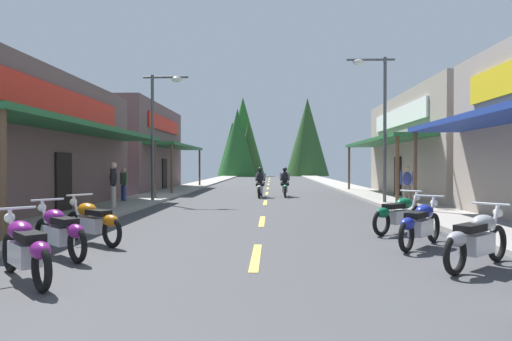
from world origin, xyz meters
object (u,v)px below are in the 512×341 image
rider_cruising_trailing (285,184)px  pedestrian_by_shop (113,182)px  streetlamp_right (378,109)px  pedestrian_waiting (407,183)px  motorcycle_parked_right_3 (399,213)px  rider_cruising_lead (260,185)px  pedestrian_browsing (124,183)px  motorcycle_parked_right_2 (420,223)px  motorcycle_parked_left_3 (93,221)px  motorcycle_parked_left_2 (59,231)px  streetlamp_left (159,119)px  motorcycle_parked_left_1 (25,248)px  motorcycle_parked_right_1 (477,238)px

rider_cruising_trailing → pedestrian_by_shop: pedestrian_by_shop is taller
streetlamp_right → pedestrian_waiting: 3.32m
motorcycle_parked_right_3 → rider_cruising_lead: 12.37m
pedestrian_browsing → motorcycle_parked_right_3: bearing=95.5°
streetlamp_right → pedestrian_by_shop: (-10.21, -2.84, -2.98)m
motorcycle_parked_right_2 → motorcycle_parked_left_3: same height
motorcycle_parked_right_3 → pedestrian_browsing: pedestrian_browsing is taller
streetlamp_right → pedestrian_by_shop: size_ratio=3.46×
motorcycle_parked_left_2 → rider_cruising_trailing: bearing=-65.0°
motorcycle_parked_left_2 → pedestrian_browsing: 11.41m
motorcycle_parked_right_3 → pedestrian_browsing: size_ratio=1.07×
rider_cruising_lead → streetlamp_left: bearing=129.8°
motorcycle_parked_left_3 → rider_cruising_trailing: (4.50, 14.03, 0.17)m
streetlamp_left → motorcycle_parked_right_2: (8.03, -10.36, -3.25)m
motorcycle_parked_left_1 → rider_cruising_trailing: size_ratio=0.74×
pedestrian_waiting → motorcycle_parked_left_2: bearing=154.4°
motorcycle_parked_left_2 → pedestrian_browsing: bearing=-35.4°
motorcycle_parked_left_1 → pedestrian_browsing: size_ratio=1.01×
motorcycle_parked_left_2 → pedestrian_by_shop: (-1.90, 7.94, 0.56)m
motorcycle_parked_right_3 → motorcycle_parked_left_2: size_ratio=1.00×
motorcycle_parked_left_1 → rider_cruising_trailing: (4.23, 17.07, 0.17)m
pedestrian_waiting → motorcycle_parked_left_3: bearing=150.6°
streetlamp_left → motorcycle_parked_right_3: streetlamp_left is taller
streetlamp_left → pedestrian_browsing: (-1.46, -0.48, -2.84)m
motorcycle_parked_right_3 → motorcycle_parked_left_3: (-6.94, -1.72, 0.00)m
motorcycle_parked_right_2 → pedestrian_by_shop: (-8.79, 6.72, 0.56)m
motorcycle_parked_right_2 → rider_cruising_lead: rider_cruising_lead is taller
motorcycle_parked_right_2 → pedestrian_by_shop: 11.08m
streetlamp_left → streetlamp_right: size_ratio=0.92×
motorcycle_parked_left_1 → pedestrian_browsing: 13.10m
pedestrian_by_shop → motorcycle_parked_right_2: bearing=-43.0°
streetlamp_left → rider_cruising_trailing: bearing=33.9°
motorcycle_parked_right_3 → rider_cruising_trailing: 12.55m
motorcycle_parked_right_1 → pedestrian_by_shop: 12.48m
motorcycle_parked_right_1 → pedestrian_by_shop: size_ratio=0.93×
streetlamp_left → motorcycle_parked_right_1: (8.32, -12.18, -3.25)m
streetlamp_right → motorcycle_parked_left_2: 14.06m
motorcycle_parked_right_3 → rider_cruising_trailing: rider_cruising_trailing is taller
motorcycle_parked_right_3 → pedestrian_waiting: 8.09m
streetlamp_right → motorcycle_parked_left_2: (-8.30, -10.78, -3.53)m
motorcycle_parked_right_3 → pedestrian_waiting: (2.54, 7.67, 0.45)m
streetlamp_left → motorcycle_parked_left_1: size_ratio=3.58×
motorcycle_parked_right_1 → pedestrian_browsing: size_ratio=1.07×
motorcycle_parked_right_3 → rider_cruising_lead: bearing=66.4°
motorcycle_parked_right_1 → pedestrian_waiting: (2.35, 11.38, 0.45)m
pedestrian_waiting → motorcycle_parked_right_2: bearing=-179.6°
streetlamp_left → motorcycle_parked_right_2: streetlamp_left is taller
motorcycle_parked_left_3 → pedestrian_browsing: size_ratio=1.12×
motorcycle_parked_left_1 → pedestrian_by_shop: bearing=-32.1°
motorcycle_parked_right_1 → motorcycle_parked_left_2: same height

